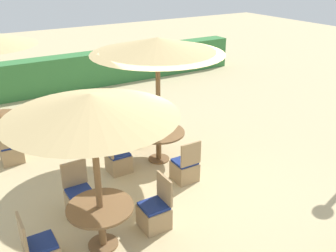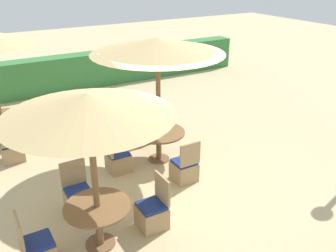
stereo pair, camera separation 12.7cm
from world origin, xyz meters
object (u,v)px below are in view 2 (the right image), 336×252
object	(u,v)px
round_table_back_left	(2,122)
patio_chair_back_left_south	(12,150)
parasol_front_left	(88,106)
parasol_center	(158,46)
round_table_front_left	(98,214)
patio_chair_front_left_north	(79,198)
patio_chair_center_south	(184,169)
patio_chair_front_left_east	(153,213)
patio_chair_back_left_east	(47,126)
round_table_center	(159,137)
patio_chair_front_left_west	(38,251)
patio_chair_center_north	(139,133)
patio_chair_center_west	(118,160)

from	to	relation	value
round_table_back_left	patio_chair_back_left_south	world-z (taller)	patio_chair_back_left_south
parasol_front_left	parasol_center	xyz separation A→B (m)	(2.17, 1.97, 0.22)
round_table_front_left	parasol_center	distance (m)	3.56
patio_chair_front_left_north	patio_chair_center_south	distance (m)	2.20
patio_chair_front_left_east	patio_chair_center_south	distance (m)	1.59
parasol_center	round_table_back_left	distance (m)	4.40
patio_chair_front_left_north	patio_chair_back_left_south	world-z (taller)	same
patio_chair_front_left_east	patio_chair_back_left_east	distance (m)	4.62
round_table_center	patio_chair_center_south	xyz separation A→B (m)	(0.02, -1.04, -0.31)
parasol_front_left	parasol_center	bearing A→B (deg)	42.22
patio_chair_back_left_south	patio_chair_front_left_west	bearing A→B (deg)	-93.98
patio_chair_front_left_north	round_table_back_left	bearing A→B (deg)	-78.48
parasol_center	round_table_back_left	xyz separation A→B (m)	(-2.90, 2.63, -2.01)
round_table_front_left	patio_chair_back_left_south	xyz separation A→B (m)	(-0.70, 3.60, -0.32)
parasol_center	patio_chair_center_north	size ratio (longest dim) A/B	2.98
patio_chair_center_south	round_table_back_left	size ratio (longest dim) A/B	0.79
patio_chair_front_left_west	round_table_back_left	distance (m)	4.59
patio_chair_front_left_north	patio_chair_center_south	bearing A→B (deg)	177.35
parasol_front_left	patio_chair_center_north	size ratio (longest dim) A/B	2.74
round_table_center	patio_chair_center_north	world-z (taller)	patio_chair_center_north
round_table_front_left	patio_chair_center_south	bearing A→B (deg)	23.05
patio_chair_center_west	patio_chair_back_left_south	distance (m)	2.47
parasol_center	patio_chair_center_north	distance (m)	2.55
patio_chair_front_left_north	patio_chair_front_left_east	bearing A→B (deg)	131.30
patio_chair_front_left_west	patio_chair_back_left_east	distance (m)	4.69
patio_chair_front_left_north	patio_chair_center_south	world-z (taller)	same
parasol_front_left	parasol_center	distance (m)	2.94
patio_chair_back_left_south	patio_chair_front_left_north	bearing A→B (deg)	-74.74
patio_chair_center_south	patio_chair_front_left_north	bearing A→B (deg)	177.35
patio_chair_back_left_east	parasol_front_left	bearing A→B (deg)	176.17
patio_chair_front_left_east	round_table_back_left	size ratio (longest dim) A/B	0.79
patio_chair_front_left_east	parasol_front_left	bearing A→B (deg)	88.08
round_table_front_left	parasol_center	world-z (taller)	parasol_center
patio_chair_front_left_east	parasol_center	world-z (taller)	parasol_center
patio_chair_center_south	parasol_front_left	bearing A→B (deg)	-156.95
round_table_center	patio_chair_center_south	size ratio (longest dim) A/B	1.25
patio_chair_front_left_west	patio_chair_center_south	distance (m)	3.27
round_table_center	patio_chair_back_left_east	xyz separation A→B (m)	(-1.87, 2.58, -0.31)
patio_chair_center_west	patio_chair_back_left_east	size ratio (longest dim) A/B	1.00
parasol_front_left	patio_chair_center_north	distance (m)	4.27
round_table_center	patio_chair_back_left_south	bearing A→B (deg)	150.51
patio_chair_center_west	patio_chair_center_south	bearing A→B (deg)	44.76
patio_chair_front_left_east	patio_chair_center_south	bearing A→B (deg)	-52.52
patio_chair_center_west	round_table_back_left	xyz separation A→B (m)	(-1.89, 2.63, 0.33)
round_table_back_left	patio_chair_center_north	bearing A→B (deg)	-28.86
parasol_front_left	round_table_front_left	size ratio (longest dim) A/B	2.47
patio_chair_front_left_north	parasol_front_left	bearing A→B (deg)	90.09
round_table_front_left	patio_chair_center_west	bearing A→B (deg)	59.52
patio_chair_front_left_west	patio_chair_back_left_east	world-z (taller)	same
round_table_front_left	patio_chair_back_left_south	world-z (taller)	patio_chair_back_left_south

